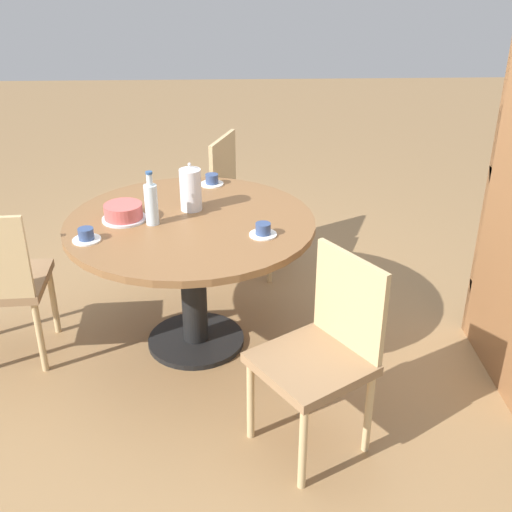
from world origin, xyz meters
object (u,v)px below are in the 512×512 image
Objects in this scene: coffee_pot at (190,188)px; cup_c at (86,236)px; cup_a at (212,180)px; cup_b at (263,231)px; chair_a at (0,281)px; water_bottle at (151,203)px; chair_b at (323,350)px; cake_main at (123,212)px; chair_c at (243,200)px.

cup_c is (0.36, -0.47, -0.09)m from coffee_pot.
cup_b is (0.69, 0.26, 0.00)m from cup_a.
water_bottle is at bearing -177.42° from chair_a.
chair_b is 1.24m from cake_main.
chair_c reaches higher than cup_b.
chair_b is 3.44× the size of coffee_pot.
water_bottle is (-0.08, 0.77, 0.38)m from chair_a.
chair_a is at bearing -101.99° from cup_c.
coffee_pot is (-0.26, 0.95, 0.38)m from chair_a.
chair_c is (-1.04, 1.23, 0.00)m from chair_a.
cup_a is (-0.62, 1.05, 0.29)m from chair_a.
chair_a is at bearing -93.25° from cup_b.
chair_c is 3.97× the size of cake_main.
cup_a is (0.42, -0.18, 0.29)m from chair_c.
chair_a reaches higher than cup_b.
cake_main is at bearing -109.84° from water_bottle.
cup_b is at bearing 47.25° from coffee_pot.
cup_c is (0.10, 0.48, 0.29)m from chair_a.
chair_b reaches higher than cup_a.
chair_b reaches higher than cake_main.
chair_b reaches higher than cup_c.
cake_main is at bearing 149.42° from cup_c.
chair_b is 1.71m from chair_c.
cup_a is at bearing 152.59° from water_bottle.
chair_a is 1.25m from cup_a.
cup_c is (-0.55, -1.05, 0.29)m from chair_b.
coffee_pot is 0.25m from water_bottle.
cup_a and cup_b have the same top height.
cup_b is (0.21, 0.69, -0.02)m from cake_main.
chair_c is 3.44× the size of coffee_pot.
water_bottle is 0.17m from cake_main.
cup_a is (-0.48, 0.43, -0.02)m from cake_main.
coffee_pot is at bearing -179.28° from chair_c.
chair_a is 0.57m from cup_c.
chair_b is at bearing -149.25° from chair_c.
chair_a is 0.86m from water_bottle.
water_bottle is (-0.73, -0.76, 0.38)m from chair_b.
chair_b and chair_c have the same top height.
cake_main is 0.65m from cup_a.
chair_c reaches higher than cup_a.
cake_main is (-0.78, -0.91, 0.30)m from chair_b.
cup_a and cup_c have the same top height.
chair_b is at bearing 20.92° from cup_a.
cake_main reaches higher than cup_c.
cup_c is (0.18, -0.29, -0.09)m from water_bottle.
coffee_pot is (0.78, -0.28, 0.38)m from chair_c.
cup_b is 0.83m from cup_c.
coffee_pot is 0.36m from cake_main.
cake_main is at bearing 166.51° from chair_c.
cup_b is at bearing 91.94° from cup_c.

